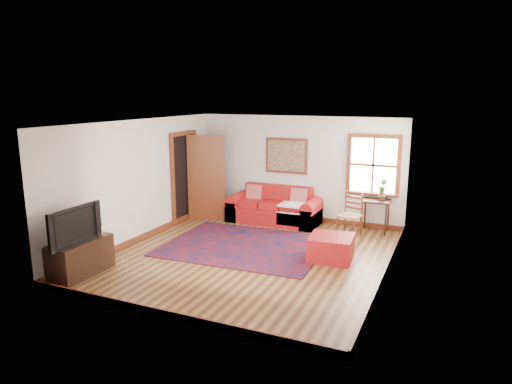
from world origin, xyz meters
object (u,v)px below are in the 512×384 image
at_px(side_table, 376,205).
at_px(media_cabinet, 81,257).
at_px(ladder_back_chair, 351,213).
at_px(red_ottoman, 331,248).
at_px(red_leather_sofa, 275,210).

bearing_deg(side_table, media_cabinet, -132.79).
distance_m(ladder_back_chair, media_cabinet, 5.43).
height_order(red_ottoman, media_cabinet, media_cabinet).
bearing_deg(red_ottoman, side_table, 72.48).
xyz_separation_m(side_table, ladder_back_chair, (-0.43, -0.50, -0.11)).
relative_size(red_ottoman, side_table, 1.06).
xyz_separation_m(red_ottoman, side_table, (0.45, 2.05, 0.39)).
bearing_deg(ladder_back_chair, side_table, 48.87).
relative_size(side_table, media_cabinet, 0.67).
bearing_deg(red_leather_sofa, red_ottoman, -45.63).
bearing_deg(ladder_back_chair, media_cabinet, -132.99).
xyz_separation_m(red_leather_sofa, ladder_back_chair, (1.90, -0.37, 0.22)).
bearing_deg(red_leather_sofa, media_cabinet, -112.55).
bearing_deg(media_cabinet, red_ottoman, 33.25).
relative_size(red_ottoman, ladder_back_chair, 0.84).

